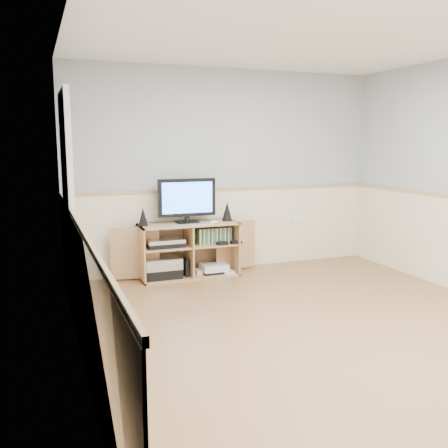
% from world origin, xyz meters
% --- Properties ---
extents(room, '(4.04, 4.54, 2.54)m').
position_xyz_m(room, '(-0.06, 0.12, 1.22)').
color(room, '#A8754A').
rests_on(room, ground).
extents(media_cabinet, '(1.83, 0.44, 0.65)m').
position_xyz_m(media_cabinet, '(-0.57, 2.05, 0.33)').
color(media_cabinet, tan).
rests_on(media_cabinet, floor).
extents(monitor, '(0.70, 0.18, 0.53)m').
position_xyz_m(monitor, '(-0.57, 2.05, 0.94)').
color(monitor, black).
rests_on(monitor, media_cabinet).
extents(speaker_left, '(0.11, 0.11, 0.21)m').
position_xyz_m(speaker_left, '(-1.11, 2.02, 0.75)').
color(speaker_left, black).
rests_on(speaker_left, media_cabinet).
extents(speaker_right, '(0.13, 0.13, 0.23)m').
position_xyz_m(speaker_right, '(-0.07, 2.02, 0.77)').
color(speaker_right, black).
rests_on(speaker_right, media_cabinet).
extents(keyboard, '(0.31, 0.16, 0.01)m').
position_xyz_m(keyboard, '(-0.47, 1.86, 0.66)').
color(keyboard, silver).
rests_on(keyboard, media_cabinet).
extents(mouse, '(0.10, 0.08, 0.04)m').
position_xyz_m(mouse, '(-0.29, 1.86, 0.67)').
color(mouse, white).
rests_on(mouse, media_cabinet).
extents(av_components, '(0.52, 0.32, 0.47)m').
position_xyz_m(av_components, '(-0.89, 2.00, 0.22)').
color(av_components, black).
rests_on(av_components, media_cabinet).
extents(game_consoles, '(0.45, 0.30, 0.11)m').
position_xyz_m(game_consoles, '(-0.27, 1.99, 0.07)').
color(game_consoles, white).
rests_on(game_consoles, media_cabinet).
extents(game_cases, '(0.42, 0.14, 0.19)m').
position_xyz_m(game_cases, '(-0.26, 1.98, 0.48)').
color(game_cases, '#3F8C3F').
rests_on(game_cases, media_cabinet).
extents(wall_outlet, '(0.12, 0.03, 0.12)m').
position_xyz_m(wall_outlet, '(1.00, 2.23, 0.60)').
color(wall_outlet, white).
rests_on(wall_outlet, wall_back).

